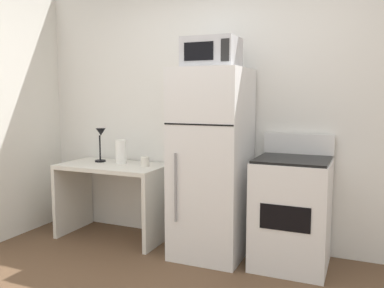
{
  "coord_description": "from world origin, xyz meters",
  "views": [
    {
      "loc": [
        1.09,
        -2.02,
        1.43
      ],
      "look_at": [
        -0.25,
        1.1,
        1.03
      ],
      "focal_mm": 37.62,
      "sensor_mm": 36.0,
      "label": 1
    }
  ],
  "objects_px": {
    "desk_lamp": "(101,139)",
    "refrigerator": "(212,163)",
    "coffee_mug": "(145,162)",
    "microwave": "(211,53)",
    "oven_range": "(291,212)",
    "paper_towel_roll": "(121,152)",
    "desk": "(114,187)"
  },
  "relations": [
    {
      "from": "desk_lamp",
      "to": "refrigerator",
      "type": "bearing_deg",
      "value": -4.28
    },
    {
      "from": "coffee_mug",
      "to": "microwave",
      "type": "distance_m",
      "value": 1.23
    },
    {
      "from": "refrigerator",
      "to": "coffee_mug",
      "type": "bearing_deg",
      "value": 176.07
    },
    {
      "from": "desk_lamp",
      "to": "coffee_mug",
      "type": "distance_m",
      "value": 0.58
    },
    {
      "from": "microwave",
      "to": "coffee_mug",
      "type": "bearing_deg",
      "value": 174.38
    },
    {
      "from": "microwave",
      "to": "oven_range",
      "type": "bearing_deg",
      "value": 4.03
    },
    {
      "from": "desk_lamp",
      "to": "paper_towel_roll",
      "type": "relative_size",
      "value": 1.47
    },
    {
      "from": "oven_range",
      "to": "paper_towel_roll",
      "type": "bearing_deg",
      "value": 177.35
    },
    {
      "from": "desk",
      "to": "oven_range",
      "type": "height_order",
      "value": "oven_range"
    },
    {
      "from": "desk",
      "to": "desk_lamp",
      "type": "distance_m",
      "value": 0.52
    },
    {
      "from": "coffee_mug",
      "to": "oven_range",
      "type": "xyz_separation_m",
      "value": [
        1.42,
        -0.02,
        -0.33
      ]
    },
    {
      "from": "paper_towel_roll",
      "to": "refrigerator",
      "type": "height_order",
      "value": "refrigerator"
    },
    {
      "from": "paper_towel_roll",
      "to": "oven_range",
      "type": "height_order",
      "value": "oven_range"
    },
    {
      "from": "paper_towel_roll",
      "to": "refrigerator",
      "type": "relative_size",
      "value": 0.14
    },
    {
      "from": "desk_lamp",
      "to": "paper_towel_roll",
      "type": "distance_m",
      "value": 0.26
    },
    {
      "from": "desk_lamp",
      "to": "oven_range",
      "type": "height_order",
      "value": "desk_lamp"
    },
    {
      "from": "coffee_mug",
      "to": "paper_towel_roll",
      "type": "xyz_separation_m",
      "value": [
        -0.31,
        0.06,
        0.07
      ]
    },
    {
      "from": "desk",
      "to": "microwave",
      "type": "distance_m",
      "value": 1.67
    },
    {
      "from": "desk_lamp",
      "to": "microwave",
      "type": "xyz_separation_m",
      "value": [
        1.26,
        -0.12,
        0.81
      ]
    },
    {
      "from": "refrigerator",
      "to": "oven_range",
      "type": "distance_m",
      "value": 0.8
    },
    {
      "from": "coffee_mug",
      "to": "paper_towel_roll",
      "type": "distance_m",
      "value": 0.33
    },
    {
      "from": "desk",
      "to": "desk_lamp",
      "type": "xyz_separation_m",
      "value": [
        -0.19,
        0.07,
        0.47
      ]
    },
    {
      "from": "coffee_mug",
      "to": "oven_range",
      "type": "height_order",
      "value": "oven_range"
    },
    {
      "from": "desk_lamp",
      "to": "paper_towel_roll",
      "type": "xyz_separation_m",
      "value": [
        0.23,
        0.01,
        -0.12
      ]
    },
    {
      "from": "desk",
      "to": "refrigerator",
      "type": "bearing_deg",
      "value": -1.45
    },
    {
      "from": "desk",
      "to": "paper_towel_roll",
      "type": "relative_size",
      "value": 4.47
    },
    {
      "from": "desk",
      "to": "refrigerator",
      "type": "distance_m",
      "value": 1.11
    },
    {
      "from": "refrigerator",
      "to": "oven_range",
      "type": "height_order",
      "value": "refrigerator"
    },
    {
      "from": "coffee_mug",
      "to": "microwave",
      "type": "xyz_separation_m",
      "value": [
        0.71,
        -0.07,
        1.0
      ]
    },
    {
      "from": "microwave",
      "to": "desk_lamp",
      "type": "bearing_deg",
      "value": 174.76
    },
    {
      "from": "desk_lamp",
      "to": "microwave",
      "type": "distance_m",
      "value": 1.5
    },
    {
      "from": "microwave",
      "to": "oven_range",
      "type": "xyz_separation_m",
      "value": [
        0.71,
        0.05,
        -1.33
      ]
    }
  ]
}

